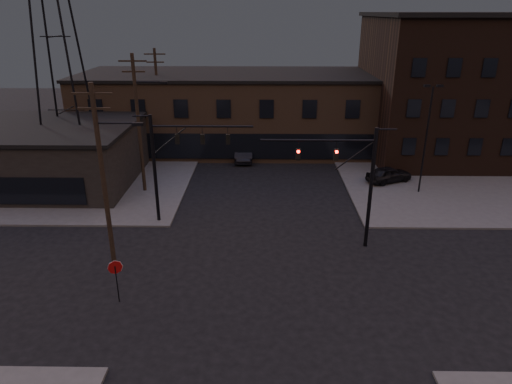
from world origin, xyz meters
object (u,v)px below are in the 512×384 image
(traffic_signal_far, at_px, (172,157))
(parked_car_lot_b, at_px, (431,161))
(car_crossing, at_px, (244,152))
(parked_car_lot_a, at_px, (389,174))
(traffic_signal_near, at_px, (354,176))
(stop_sign, at_px, (116,272))

(traffic_signal_far, distance_m, parked_car_lot_b, 26.68)
(car_crossing, bearing_deg, parked_car_lot_a, -29.10)
(traffic_signal_near, bearing_deg, parked_car_lot_a, 64.56)
(traffic_signal_near, xyz_separation_m, stop_sign, (-13.36, -6.49, -3.09))
(traffic_signal_far, xyz_separation_m, parked_car_lot_b, (23.04, 12.76, -4.28))
(traffic_signal_far, bearing_deg, car_crossing, 74.00)
(traffic_signal_far, bearing_deg, traffic_signal_near, -16.17)
(stop_sign, xyz_separation_m, parked_car_lot_a, (19.01, 18.36, -0.98))
(traffic_signal_far, distance_m, stop_sign, 10.55)
(parked_car_lot_b, bearing_deg, car_crossing, 87.53)
(traffic_signal_near, height_order, car_crossing, traffic_signal_near)
(stop_sign, bearing_deg, parked_car_lot_b, 43.08)
(parked_car_lot_a, bearing_deg, car_crossing, 38.55)
(traffic_signal_near, height_order, parked_car_lot_b, traffic_signal_near)
(parked_car_lot_a, relative_size, car_crossing, 0.82)
(traffic_signal_far, height_order, car_crossing, traffic_signal_far)
(stop_sign, xyz_separation_m, parked_car_lot_b, (24.32, 22.74, -1.11))
(traffic_signal_far, relative_size, parked_car_lot_b, 1.98)
(traffic_signal_near, relative_size, parked_car_lot_b, 1.98)
(car_crossing, bearing_deg, parked_car_lot_b, -9.48)
(traffic_signal_near, height_order, parked_car_lot_a, traffic_signal_near)
(car_crossing, bearing_deg, stop_sign, -104.54)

